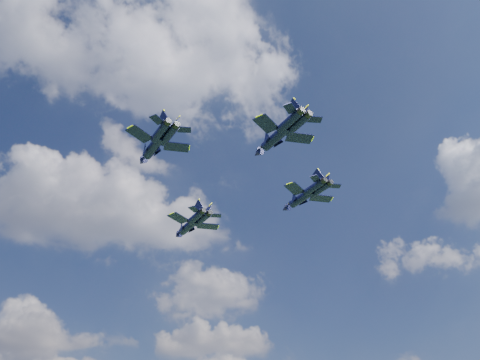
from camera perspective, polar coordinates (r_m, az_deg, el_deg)
The scene contains 4 objects.
jet_lead at distance 108.21m, azimuth -6.35°, elevation -5.64°, with size 11.89×16.45×3.89m.
jet_left at distance 87.59m, azimuth -10.58°, elevation 3.93°, with size 11.57×15.96×3.77m.
jet_right at distance 101.94m, azimuth 7.37°, elevation -2.24°, with size 11.68×16.21×3.84m.
jet_slot at distance 81.75m, azimuth 4.21°, elevation 5.10°, with size 11.40×15.78×3.73m.
Camera 1 is at (-9.56, -75.70, 3.36)m, focal length 35.00 mm.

